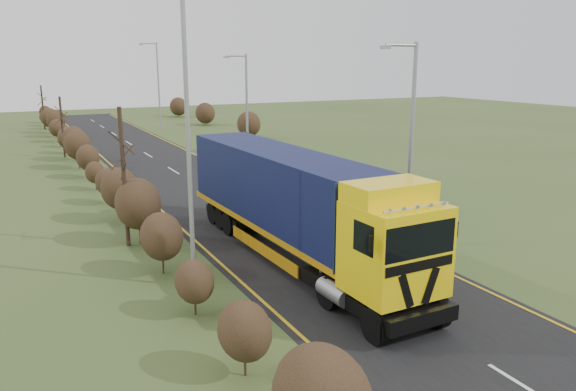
# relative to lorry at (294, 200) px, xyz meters

# --- Properties ---
(ground) EXTENTS (160.00, 160.00, 0.00)m
(ground) POSITION_rel_lorry_xyz_m (0.87, 0.91, -2.51)
(ground) COLOR #384E21
(ground) RESTS_ON ground
(road) EXTENTS (8.00, 120.00, 0.02)m
(road) POSITION_rel_lorry_xyz_m (0.87, 10.91, -2.50)
(road) COLOR black
(road) RESTS_ON ground
(layby) EXTENTS (6.00, 18.00, 0.02)m
(layby) POSITION_rel_lorry_xyz_m (7.37, 20.91, -2.50)
(layby) COLOR #302D2A
(layby) RESTS_ON ground
(lane_markings) EXTENTS (7.52, 116.00, 0.01)m
(lane_markings) POSITION_rel_lorry_xyz_m (0.87, 10.61, -2.48)
(lane_markings) COLOR gold
(lane_markings) RESTS_ON road
(hedgerow) EXTENTS (2.24, 102.04, 6.05)m
(hedgerow) POSITION_rel_lorry_xyz_m (-5.13, 8.81, -0.89)
(hedgerow) COLOR black
(hedgerow) RESTS_ON ground
(lorry) EXTENTS (3.09, 15.96, 4.43)m
(lorry) POSITION_rel_lorry_xyz_m (0.00, 0.00, 0.00)
(lorry) COLOR black
(lorry) RESTS_ON ground
(car_red_hatchback) EXTENTS (2.86, 4.48, 1.42)m
(car_red_hatchback) POSITION_rel_lorry_xyz_m (8.29, 16.34, -1.80)
(car_red_hatchback) COLOR maroon
(car_red_hatchback) RESTS_ON ground
(car_blue_sedan) EXTENTS (2.84, 4.57, 1.42)m
(car_blue_sedan) POSITION_rel_lorry_xyz_m (9.12, 26.21, -1.80)
(car_blue_sedan) COLOR black
(car_blue_sedan) RESTS_ON ground
(streetlight_near) EXTENTS (1.85, 0.18, 8.66)m
(streetlight_near) POSITION_rel_lorry_xyz_m (5.37, -0.33, 2.25)
(streetlight_near) COLOR #919496
(streetlight_near) RESTS_ON ground
(streetlight_mid) EXTENTS (1.79, 0.18, 8.39)m
(streetlight_mid) POSITION_rel_lorry_xyz_m (5.93, 19.03, 2.09)
(streetlight_mid) COLOR #919496
(streetlight_mid) RESTS_ON ground
(streetlight_far) EXTENTS (2.12, 0.20, 10.00)m
(streetlight_far) POSITION_rel_lorry_xyz_m (6.53, 47.03, 3.03)
(streetlight_far) COLOR #919496
(streetlight_far) RESTS_ON ground
(left_pole) EXTENTS (0.16, 0.16, 10.83)m
(left_pole) POSITION_rel_lorry_xyz_m (-4.47, -0.86, 2.90)
(left_pole) COLOR #919496
(left_pole) RESTS_ON ground
(speed_sign) EXTENTS (0.66, 0.10, 2.38)m
(speed_sign) POSITION_rel_lorry_xyz_m (5.07, 15.17, -0.84)
(speed_sign) COLOR #919496
(speed_sign) RESTS_ON ground
(warning_board) EXTENTS (0.63, 0.11, 1.65)m
(warning_board) POSITION_rel_lorry_xyz_m (5.07, 23.58, -1.53)
(warning_board) COLOR #919496
(warning_board) RESTS_ON ground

